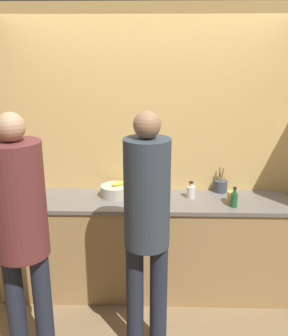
% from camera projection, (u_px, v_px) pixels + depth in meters
% --- Properties ---
extents(ground_plane, '(14.00, 14.00, 0.00)m').
position_uv_depth(ground_plane, '(144.00, 310.00, 3.32)').
color(ground_plane, '#8C704C').
extents(wall_back, '(5.20, 0.06, 2.60)m').
position_uv_depth(wall_back, '(145.00, 151.00, 3.51)').
color(wall_back, '#E0B266').
rests_on(wall_back, ground_plane).
extents(counter, '(2.60, 0.58, 0.93)m').
position_uv_depth(counter, '(145.00, 245.00, 3.49)').
color(counter, tan).
rests_on(counter, ground_plane).
extents(person_left, '(0.36, 0.36, 1.85)m').
position_uv_depth(person_left, '(21.00, 223.00, 2.47)').
color(person_left, '#232838').
rests_on(person_left, ground_plane).
extents(person_center, '(0.32, 0.32, 1.84)m').
position_uv_depth(person_center, '(147.00, 219.00, 2.61)').
color(person_center, '#232838').
rests_on(person_center, ground_plane).
extents(fruit_bowl, '(0.27, 0.27, 0.14)m').
position_uv_depth(fruit_bowl, '(116.00, 191.00, 3.40)').
color(fruit_bowl, beige).
rests_on(fruit_bowl, counter).
extents(utensil_crock, '(0.12, 0.12, 0.24)m').
position_uv_depth(utensil_crock, '(220.00, 186.00, 3.51)').
color(utensil_crock, '#3D424C').
rests_on(utensil_crock, counter).
extents(bottle_clear, '(0.08, 0.08, 0.15)m').
position_uv_depth(bottle_clear, '(191.00, 191.00, 3.36)').
color(bottle_clear, silver).
rests_on(bottle_clear, counter).
extents(bottle_green, '(0.06, 0.06, 0.18)m').
position_uv_depth(bottle_green, '(234.00, 199.00, 3.16)').
color(bottle_green, '#236033').
rests_on(bottle_green, counter).
extents(cup_yellow, '(0.08, 0.08, 0.10)m').
position_uv_depth(cup_yellow, '(232.00, 197.00, 3.26)').
color(cup_yellow, gold).
rests_on(cup_yellow, counter).
extents(cup_blue, '(0.09, 0.09, 0.10)m').
position_uv_depth(cup_blue, '(159.00, 197.00, 3.26)').
color(cup_blue, '#335184').
rests_on(cup_blue, counter).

